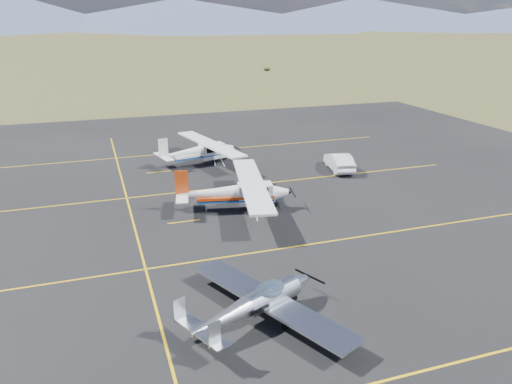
{
  "coord_description": "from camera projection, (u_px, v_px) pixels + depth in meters",
  "views": [
    {
      "loc": [
        -7.86,
        -21.13,
        12.17
      ],
      "look_at": [
        1.62,
        7.07,
        1.6
      ],
      "focal_mm": 35.0,
      "sensor_mm": 36.0,
      "label": 1
    }
  ],
  "objects": [
    {
      "name": "sedan",
      "position": [
        339.0,
        162.0,
        41.26
      ],
      "size": [
        2.35,
        4.61,
        1.45
      ],
      "primitive_type": "imported",
      "rotation": [
        0.0,
        0.0,
        2.95
      ],
      "color": "white",
      "rests_on": "apron"
    },
    {
      "name": "aircraft_cessna",
      "position": [
        235.0,
        192.0,
        32.63
      ],
      "size": [
        7.01,
        11.2,
        2.83
      ],
      "rotation": [
        0.0,
        0.0,
        -0.2
      ],
      "color": "silver",
      "rests_on": "apron"
    },
    {
      "name": "aircraft_plain",
      "position": [
        199.0,
        151.0,
        42.78
      ],
      "size": [
        6.74,
        10.47,
        2.65
      ],
      "rotation": [
        0.0,
        0.0,
        0.23
      ],
      "color": "white",
      "rests_on": "apron"
    },
    {
      "name": "apron",
      "position": [
        232.0,
        219.0,
        31.56
      ],
      "size": [
        72.0,
        72.0,
        0.02
      ],
      "primitive_type": "cube",
      "color": "black",
      "rests_on": "ground"
    },
    {
      "name": "aircraft_low_wing",
      "position": [
        258.0,
        302.0,
        20.68
      ],
      "size": [
        6.73,
        8.68,
        1.94
      ],
      "rotation": [
        0.0,
        0.0,
        0.42
      ],
      "color": "silver",
      "rests_on": "apron"
    },
    {
      "name": "ground",
      "position": [
        270.0,
        269.0,
        25.31
      ],
      "size": [
        1600.0,
        1600.0,
        0.0
      ],
      "primitive_type": "plane",
      "color": "#383D1C",
      "rests_on": "ground"
    }
  ]
}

